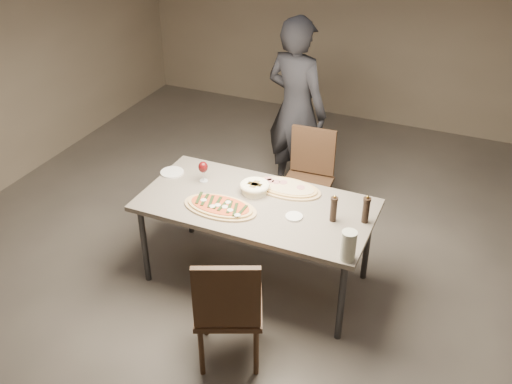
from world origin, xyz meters
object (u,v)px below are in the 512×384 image
at_px(chair_near, 228,306).
at_px(diner, 296,110).
at_px(carafe, 348,245).
at_px(chair_far, 309,173).
at_px(zucchini_pizza, 220,207).
at_px(ham_pizza, 287,188).
at_px(pepper_mill_left, 366,210).
at_px(bread_basket, 255,187).
at_px(dining_table, 256,209).

xyz_separation_m(chair_near, diner, (-0.40, 2.35, 0.38)).
distance_m(carafe, chair_near, 0.89).
height_order(carafe, diner, diner).
bearing_deg(chair_far, zucchini_pizza, 71.45).
xyz_separation_m(ham_pizza, pepper_mill_left, (0.68, -0.19, 0.09)).
xyz_separation_m(ham_pizza, bread_basket, (-0.22, -0.14, 0.03)).
bearing_deg(zucchini_pizza, carafe, -12.15).
xyz_separation_m(zucchini_pizza, bread_basket, (0.15, 0.31, 0.03)).
height_order(ham_pizza, bread_basket, bread_basket).
bearing_deg(ham_pizza, zucchini_pizza, -120.46).
height_order(dining_table, chair_near, chair_near).
bearing_deg(pepper_mill_left, dining_table, -174.01).
bearing_deg(bread_basket, diner, 95.99).
xyz_separation_m(dining_table, diner, (-0.21, 1.45, 0.22)).
bearing_deg(pepper_mill_left, diner, 127.34).
distance_m(ham_pizza, chair_far, 0.76).
height_order(pepper_mill_left, chair_far, pepper_mill_left).
relative_size(carafe, chair_near, 0.23).
height_order(zucchini_pizza, ham_pizza, zucchini_pizza).
bearing_deg(chair_near, ham_pizza, 68.51).
relative_size(chair_near, chair_far, 1.04).
relative_size(zucchini_pizza, pepper_mill_left, 2.60).
distance_m(ham_pizza, diner, 1.23).
height_order(ham_pizza, pepper_mill_left, pepper_mill_left).
distance_m(dining_table, ham_pizza, 0.32).
height_order(chair_near, chair_far, chair_near).
bearing_deg(chair_far, diner, -59.09).
distance_m(bread_basket, chair_far, 0.92).
bearing_deg(pepper_mill_left, carafe, -90.00).
relative_size(dining_table, chair_far, 1.97).
height_order(dining_table, chair_far, chair_far).
distance_m(dining_table, carafe, 0.93).
distance_m(chair_near, diner, 2.41).
height_order(carafe, chair_far, carafe).
relative_size(zucchini_pizza, carafe, 2.71).
relative_size(carafe, chair_far, 0.24).
relative_size(bread_basket, chair_far, 0.26).
height_order(bread_basket, chair_far, chair_far).
relative_size(pepper_mill_left, diner, 0.12).
xyz_separation_m(dining_table, pepper_mill_left, (0.83, 0.09, 0.16)).
distance_m(pepper_mill_left, diner, 1.71).
bearing_deg(chair_near, diner, 75.86).
bearing_deg(chair_far, dining_table, 80.91).
bearing_deg(dining_table, chair_near, -77.90).
xyz_separation_m(dining_table, bread_basket, (-0.07, 0.14, 0.11)).
height_order(pepper_mill_left, diner, diner).
bearing_deg(diner, zucchini_pizza, 106.15).
relative_size(bread_basket, diner, 0.13).
bearing_deg(diner, dining_table, 114.71).
bearing_deg(chair_near, zucchini_pizza, 95.79).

